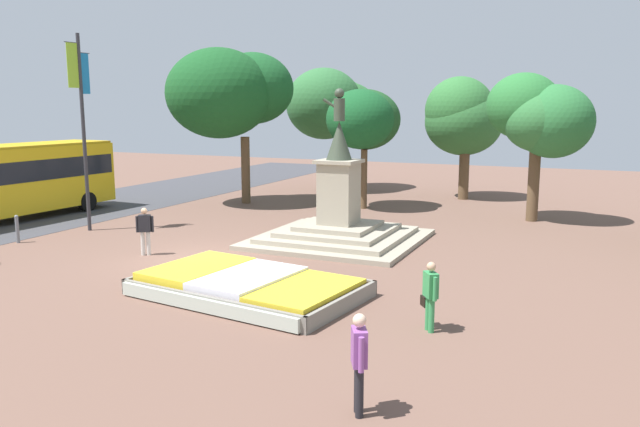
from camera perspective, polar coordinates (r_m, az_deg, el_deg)
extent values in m
plane|color=brown|center=(20.21, -11.40, -4.13)|extent=(72.36, 72.36, 0.00)
cube|color=#38281C|center=(16.22, -6.51, -6.80)|extent=(5.83, 3.83, 0.36)
cube|color=gray|center=(15.03, -10.36, -8.16)|extent=(5.62, 0.85, 0.40)
cube|color=gray|center=(17.46, -3.22, -5.48)|extent=(5.62, 0.85, 0.40)
cube|color=gray|center=(18.01, -13.53, -5.27)|extent=(0.54, 3.32, 0.40)
cube|color=gray|center=(14.73, 2.13, -8.38)|extent=(0.54, 3.32, 0.40)
cube|color=yellow|center=(17.25, -11.14, -4.95)|extent=(2.13, 3.15, 0.20)
cube|color=white|center=(16.14, -6.53, -5.88)|extent=(2.13, 3.15, 0.18)
cube|color=yellow|center=(15.17, -1.27, -6.98)|extent=(2.13, 3.15, 0.11)
cube|color=#B2BCAD|center=(15.00, -10.49, -8.21)|extent=(5.36, 0.91, 0.32)
cube|color=gray|center=(22.40, 1.71, -2.37)|extent=(5.65, 5.65, 0.16)
cube|color=#9E947F|center=(22.37, 1.72, -1.95)|extent=(4.62, 4.62, 0.16)
cube|color=#9F9480|center=(22.33, 1.72, -1.54)|extent=(3.60, 3.60, 0.16)
cube|color=gray|center=(22.30, 1.72, -1.13)|extent=(2.58, 2.58, 0.16)
cube|color=#9E937F|center=(22.11, 1.74, 1.84)|extent=(1.21, 1.21, 2.16)
cube|color=#9E937F|center=(21.98, 1.75, 4.78)|extent=(1.43, 1.43, 0.12)
cone|color=#384233|center=(21.93, 1.76, 6.69)|extent=(0.91, 0.91, 1.34)
cylinder|color=#384233|center=(21.90, 1.78, 9.46)|extent=(0.39, 0.39, 0.78)
sphere|color=#384233|center=(21.91, 1.78, 10.93)|extent=(0.34, 0.34, 0.34)
cylinder|color=#384233|center=(21.91, 1.13, 9.88)|extent=(0.66, 0.33, 0.48)
cylinder|color=#2D2D33|center=(25.62, -20.79, 6.79)|extent=(0.14, 0.14, 7.48)
cube|color=#1972B2|center=(25.79, -20.67, 11.88)|extent=(0.05, 0.36, 1.52)
cylinder|color=#2D2D33|center=(25.84, -20.77, 13.56)|extent=(0.07, 0.51, 0.03)
cube|color=#8CBF2D|center=(25.44, -21.69, 12.49)|extent=(0.06, 0.49, 1.64)
cylinder|color=#2D2D33|center=(25.50, -21.81, 14.33)|extent=(0.08, 0.63, 0.03)
cube|color=gold|center=(29.50, -26.61, 2.75)|extent=(2.93, 9.70, 2.73)
cube|color=black|center=(29.46, -26.67, 3.54)|extent=(2.94, 9.41, 0.88)
cube|color=#B79214|center=(29.38, -26.82, 5.49)|extent=(2.87, 9.51, 0.10)
cylinder|color=black|center=(32.45, -23.26, 1.28)|extent=(0.32, 0.91, 0.90)
cylinder|color=black|center=(30.75, -20.52, 1.02)|extent=(0.32, 0.91, 0.90)
cylinder|color=#338C4C|center=(13.68, 10.15, -9.15)|extent=(0.13, 0.13, 0.76)
cylinder|color=#338C4C|center=(13.84, 9.87, -8.92)|extent=(0.13, 0.13, 0.76)
cube|color=#338C4C|center=(13.56, 10.09, -6.43)|extent=(0.40, 0.44, 0.54)
cylinder|color=#338C4C|center=(13.36, 10.47, -6.81)|extent=(0.09, 0.09, 0.51)
cylinder|color=#338C4C|center=(13.79, 9.72, -6.27)|extent=(0.09, 0.09, 0.51)
sphere|color=tan|center=(13.46, 10.14, -4.79)|extent=(0.20, 0.20, 0.20)
cube|color=black|center=(13.96, 9.57, -7.92)|extent=(0.26, 0.30, 0.22)
cylinder|color=black|center=(10.05, 3.63, -16.01)|extent=(0.13, 0.13, 0.83)
cylinder|color=black|center=(10.21, 3.50, -15.57)|extent=(0.13, 0.13, 0.83)
cube|color=#8C4C99|center=(9.85, 3.61, -12.08)|extent=(0.37, 0.44, 0.58)
cylinder|color=#8C4C99|center=(9.64, 3.79, -12.77)|extent=(0.09, 0.09, 0.56)
cylinder|color=#8C4C99|center=(10.08, 3.43, -11.73)|extent=(0.09, 0.09, 0.56)
sphere|color=beige|center=(9.70, 3.64, -9.73)|extent=(0.21, 0.21, 0.21)
cylinder|color=beige|center=(21.08, -15.89, -2.65)|extent=(0.13, 0.13, 0.78)
cylinder|color=beige|center=(21.05, -15.41, -2.65)|extent=(0.13, 0.13, 0.78)
cube|color=black|center=(20.94, -15.74, -0.87)|extent=(0.44, 0.38, 0.55)
cylinder|color=black|center=(20.98, -16.38, -0.95)|extent=(0.09, 0.09, 0.53)
cylinder|color=black|center=(20.90, -15.08, -0.93)|extent=(0.09, 0.09, 0.53)
sphere|color=tan|center=(20.87, -15.79, 0.23)|extent=(0.20, 0.20, 0.20)
cylinder|color=slate|center=(24.56, -25.94, -1.40)|extent=(0.12, 0.12, 0.90)
sphere|color=slate|center=(24.48, -26.02, -0.27)|extent=(0.14, 0.14, 0.14)
cylinder|color=brown|center=(27.69, 18.94, 2.69)|extent=(0.48, 0.48, 3.27)
ellipsoid|color=#2F6E36|center=(27.28, 19.45, 7.99)|extent=(2.93, 2.96, 2.54)
ellipsoid|color=#2A6E32|center=(27.74, 18.11, 9.33)|extent=(3.05, 3.07, 2.75)
ellipsoid|color=#2B6D36|center=(27.36, 20.58, 7.89)|extent=(3.21, 3.18, 2.99)
cylinder|color=brown|center=(33.34, 13.02, 3.68)|extent=(0.52, 0.52, 2.81)
ellipsoid|color=#306D33|center=(33.53, 12.64, 9.19)|extent=(3.55, 3.64, 3.47)
ellipsoid|color=#2E6B32|center=(33.79, 12.55, 8.04)|extent=(3.37, 2.93, 3.11)
ellipsoid|color=#306A34|center=(33.64, 13.01, 8.21)|extent=(4.02, 4.02, 3.53)
cylinder|color=brown|center=(29.56, 4.04, 3.16)|extent=(0.31, 0.31, 2.81)
ellipsoid|color=#1C4821|center=(29.83, 4.13, 8.56)|extent=(3.39, 2.99, 2.84)
ellipsoid|color=#164F24|center=(28.90, 3.68, 8.60)|extent=(3.14, 3.04, 2.72)
ellipsoid|color=#194B20|center=(30.12, 3.64, 8.23)|extent=(2.57, 2.60, 1.96)
cylinder|color=brown|center=(31.42, -6.82, 3.96)|extent=(0.44, 0.44, 3.31)
ellipsoid|color=#184E21|center=(30.88, -9.23, 10.79)|extent=(5.11, 5.04, 4.32)
ellipsoid|color=#194F23|center=(31.58, -6.19, 11.31)|extent=(4.16, 3.66, 3.50)
cylinder|color=#4C3823|center=(35.92, 2.13, 4.23)|extent=(0.48, 0.48, 2.68)
ellipsoid|color=#316D34|center=(36.27, 1.77, 9.56)|extent=(3.82, 3.37, 3.37)
ellipsoid|color=#2B6732|center=(36.84, 2.28, 9.65)|extent=(3.82, 3.71, 2.97)
ellipsoid|color=#2E6735|center=(35.65, 0.37, 10.00)|extent=(4.26, 4.46, 3.99)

